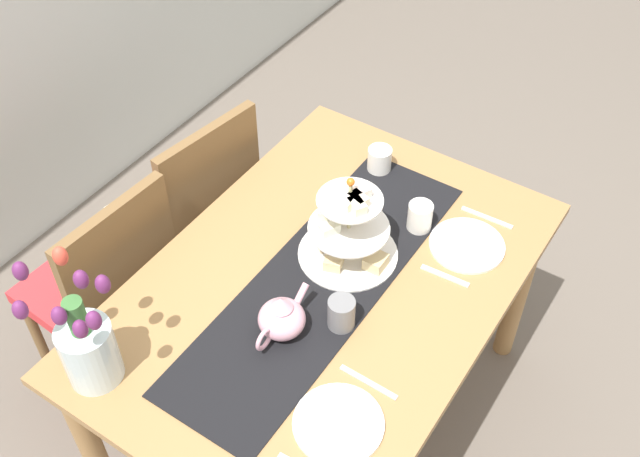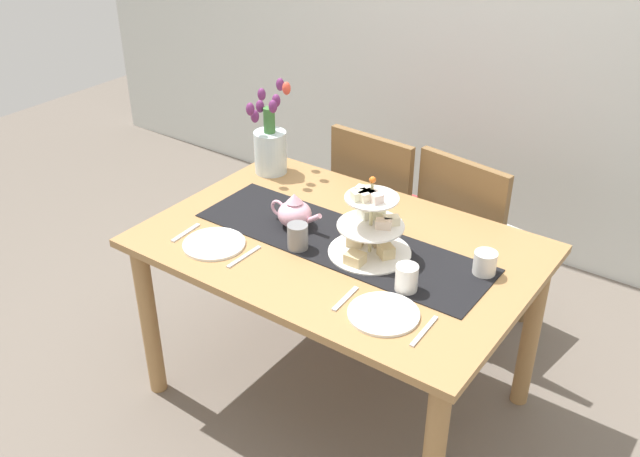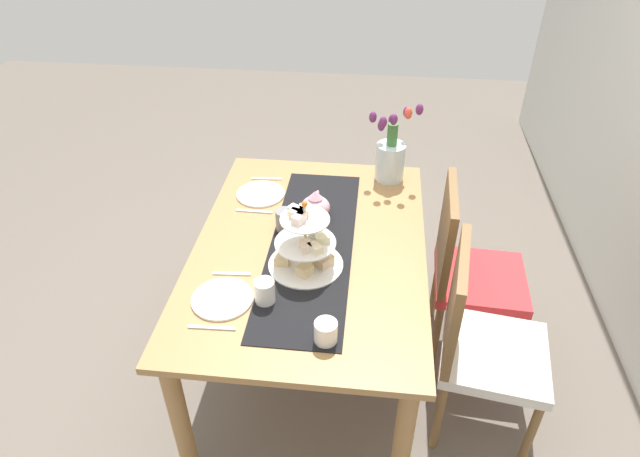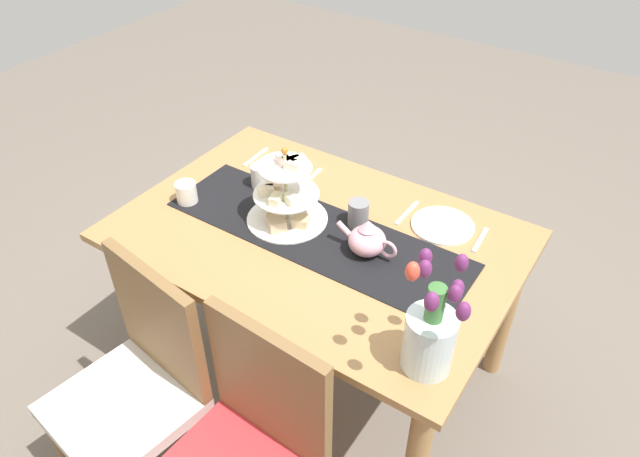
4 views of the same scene
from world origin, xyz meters
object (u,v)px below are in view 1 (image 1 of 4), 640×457
object	(u,v)px
tiered_cake_stand	(348,232)
chair_left	(107,284)
knife_left	(368,382)
chair_right	(195,205)
mug_grey	(341,313)
dining_table	(324,307)
knife_right	(487,218)
dinner_plate_right	(467,245)
cream_jug	(380,160)
teapot	(282,318)
tulip_vase	(86,344)
mug_white_text	(420,217)
fork_right	(445,276)
dinner_plate_left	(338,424)

from	to	relation	value
tiered_cake_stand	chair_left	bearing A→B (deg)	116.91
tiered_cake_stand	knife_left	world-z (taller)	tiered_cake_stand
chair_right	chair_left	bearing A→B (deg)	-179.92
knife_left	mug_grey	bearing A→B (deg)	53.13
dining_table	knife_right	world-z (taller)	knife_right
chair_left	tiered_cake_stand	distance (m)	0.86
dinner_plate_right	cream_jug	bearing A→B (deg)	68.41
dinner_plate_right	chair_right	bearing A→B (deg)	97.74
dining_table	teapot	xyz separation A→B (m)	(-0.21, 0.00, 0.17)
cream_jug	dinner_plate_right	xyz separation A→B (m)	(-0.16, -0.40, -0.04)
tulip_vase	knife_right	world-z (taller)	tulip_vase
chair_left	mug_white_text	size ratio (longest dim) A/B	9.58
tiered_cake_stand	knife_left	bearing A→B (deg)	-141.03
chair_left	mug_grey	bearing A→B (deg)	-81.25
knife_left	fork_right	world-z (taller)	same
dining_table	teapot	world-z (taller)	teapot
mug_grey	knife_left	bearing A→B (deg)	-126.87
mug_white_text	dinner_plate_left	bearing A→B (deg)	-167.38
knife_right	mug_grey	world-z (taller)	mug_grey
dinner_plate_left	chair_left	bearing A→B (deg)	82.14
chair_right	knife_right	distance (m)	1.06
knife_right	mug_white_text	xyz separation A→B (m)	(-0.16, 0.16, 0.04)
chair_left	fork_right	bearing A→B (deg)	-65.91
dinner_plate_left	mug_white_text	size ratio (longest dim) A/B	2.42
knife_right	mug_grey	distance (m)	0.63
dining_table	chair_left	bearing A→B (deg)	107.75
knife_left	mug_white_text	world-z (taller)	mug_white_text
teapot	mug_grey	distance (m)	0.16
chair_left	fork_right	distance (m)	1.11
tulip_vase	cream_jug	xyz separation A→B (m)	(1.11, -0.21, -0.09)
dinner_plate_left	dining_table	bearing A→B (deg)	37.78
cream_jug	mug_white_text	size ratio (longest dim) A/B	0.89
dinner_plate_right	teapot	bearing A→B (deg)	153.60
chair_right	knife_left	bearing A→B (deg)	-114.18
cream_jug	fork_right	world-z (taller)	cream_jug
dining_table	tulip_vase	xyz separation A→B (m)	(-0.59, 0.33, 0.24)
fork_right	mug_white_text	xyz separation A→B (m)	(0.13, 0.16, 0.04)
tulip_vase	cream_jug	world-z (taller)	tulip_vase
dining_table	dinner_plate_right	world-z (taller)	dinner_plate_right
knife_right	mug_white_text	size ratio (longest dim) A/B	1.79
tulip_vase	mug_white_text	size ratio (longest dim) A/B	4.24
chair_left	tiered_cake_stand	size ratio (longest dim) A/B	2.99
teapot	mug_white_text	distance (m)	0.57
cream_jug	knife_left	bearing A→B (deg)	-151.47
dinner_plate_left	dinner_plate_right	world-z (taller)	same
chair_right	fork_right	bearing A→B (deg)	-90.59
teapot	mug_grey	size ratio (longest dim) A/B	2.51
dining_table	chair_right	world-z (taller)	chair_right
knife_right	chair_left	bearing A→B (deg)	126.48
chair_right	tulip_vase	bearing A→B (deg)	-154.67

